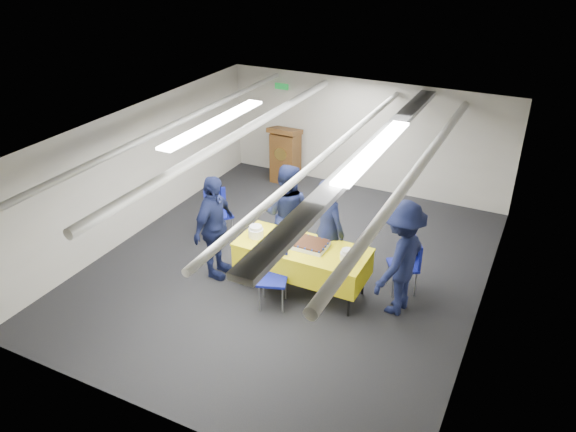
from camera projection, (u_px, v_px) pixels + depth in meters
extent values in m
plane|color=black|center=(289.00, 266.00, 9.27)|extent=(7.00, 7.00, 0.00)
cube|color=beige|center=(365.00, 136.00, 11.50)|extent=(6.00, 0.02, 2.30)
cube|color=beige|center=(138.00, 170.00, 9.91)|extent=(0.02, 7.00, 2.30)
cube|color=beige|center=(488.00, 248.00, 7.56)|extent=(0.02, 7.00, 2.30)
cube|color=silver|center=(290.00, 134.00, 8.20)|extent=(6.00, 7.00, 0.02)
cylinder|color=silver|center=(178.00, 122.00, 9.04)|extent=(0.10, 6.90, 0.10)
cylinder|color=silver|center=(237.00, 135.00, 8.62)|extent=(0.14, 6.90, 0.14)
cylinder|color=silver|center=(327.00, 153.00, 8.05)|extent=(0.10, 6.90, 0.10)
cylinder|color=silver|center=(416.00, 172.00, 7.56)|extent=(0.14, 6.90, 0.14)
cube|color=gray|center=(367.00, 154.00, 7.77)|extent=(0.28, 6.90, 0.08)
cube|color=white|center=(215.00, 123.00, 8.72)|extent=(0.25, 2.60, 0.04)
cube|color=white|center=(374.00, 150.00, 7.70)|extent=(0.25, 2.60, 0.04)
cube|color=#0C591E|center=(282.00, 86.00, 11.85)|extent=(0.30, 0.04, 0.12)
cylinder|color=black|center=(242.00, 275.00, 8.72)|extent=(0.04, 0.04, 0.36)
cylinder|color=black|center=(348.00, 306.00, 8.03)|extent=(0.04, 0.04, 0.36)
cylinder|color=black|center=(261.00, 256.00, 9.20)|extent=(0.04, 0.04, 0.36)
cylinder|color=black|center=(363.00, 284.00, 8.51)|extent=(0.04, 0.04, 0.36)
cube|color=yellow|center=(302.00, 259.00, 8.44)|extent=(1.98, 0.83, 0.39)
cube|color=yellow|center=(302.00, 247.00, 8.34)|extent=(2.00, 0.85, 0.03)
cube|color=white|center=(310.00, 245.00, 8.31)|extent=(0.51, 0.40, 0.06)
cube|color=black|center=(310.00, 243.00, 8.28)|extent=(0.49, 0.38, 0.03)
sphere|color=navy|center=(291.00, 245.00, 8.23)|extent=(0.04, 0.04, 0.04)
sphere|color=navy|center=(302.00, 234.00, 8.52)|extent=(0.04, 0.04, 0.04)
sphere|color=navy|center=(298.00, 247.00, 8.18)|extent=(0.04, 0.04, 0.04)
sphere|color=navy|center=(308.00, 236.00, 8.47)|extent=(0.04, 0.04, 0.04)
sphere|color=navy|center=(305.00, 249.00, 8.14)|extent=(0.04, 0.04, 0.04)
sphere|color=navy|center=(315.00, 237.00, 8.43)|extent=(0.04, 0.04, 0.04)
sphere|color=navy|center=(312.00, 250.00, 8.10)|extent=(0.04, 0.04, 0.04)
sphere|color=navy|center=(322.00, 239.00, 8.39)|extent=(0.04, 0.04, 0.04)
sphere|color=navy|center=(319.00, 252.00, 8.05)|extent=(0.04, 0.04, 0.04)
sphere|color=navy|center=(329.00, 241.00, 8.34)|extent=(0.04, 0.04, 0.04)
sphere|color=navy|center=(293.00, 242.00, 8.31)|extent=(0.04, 0.04, 0.04)
sphere|color=navy|center=(323.00, 249.00, 8.12)|extent=(0.04, 0.04, 0.04)
sphere|color=navy|center=(295.00, 239.00, 8.38)|extent=(0.04, 0.04, 0.04)
sphere|color=navy|center=(325.00, 247.00, 8.19)|extent=(0.04, 0.04, 0.04)
sphere|color=navy|center=(298.00, 236.00, 8.45)|extent=(0.04, 0.04, 0.04)
sphere|color=navy|center=(328.00, 244.00, 8.26)|extent=(0.04, 0.04, 0.04)
cylinder|color=white|center=(256.00, 233.00, 8.57)|extent=(0.23, 0.23, 0.13)
cylinder|color=white|center=(256.00, 227.00, 8.52)|extent=(0.19, 0.19, 0.05)
cylinder|color=white|center=(347.00, 256.00, 7.98)|extent=(0.20, 0.20, 0.12)
cylinder|color=white|center=(347.00, 251.00, 7.95)|extent=(0.16, 0.16, 0.05)
cube|color=brown|center=(286.00, 157.00, 12.06)|extent=(0.55, 0.45, 1.10)
cube|color=brown|center=(285.00, 131.00, 11.75)|extent=(0.62, 0.53, 0.21)
cylinder|color=gold|center=(280.00, 154.00, 11.80)|extent=(0.28, 0.02, 0.28)
cylinder|color=gray|center=(259.00, 299.00, 8.12)|extent=(0.02, 0.02, 0.43)
cylinder|color=gray|center=(283.00, 300.00, 8.08)|extent=(0.02, 0.02, 0.43)
cylinder|color=gray|center=(263.00, 285.00, 8.41)|extent=(0.02, 0.02, 0.43)
cylinder|color=gray|center=(286.00, 287.00, 8.37)|extent=(0.02, 0.02, 0.43)
cube|color=navy|center=(272.00, 279.00, 8.14)|extent=(0.53, 0.53, 0.04)
cube|color=navy|center=(274.00, 260.00, 8.20)|extent=(0.39, 0.17, 0.40)
cylinder|color=gray|center=(388.00, 273.00, 8.71)|extent=(0.02, 0.02, 0.43)
cylinder|color=gray|center=(393.00, 285.00, 8.41)|extent=(0.02, 0.02, 0.43)
cylinder|color=gray|center=(409.00, 272.00, 8.73)|extent=(0.02, 0.02, 0.43)
cylinder|color=gray|center=(415.00, 285.00, 8.43)|extent=(0.02, 0.02, 0.43)
cube|color=navy|center=(403.00, 266.00, 8.46)|extent=(0.57, 0.57, 0.04)
cube|color=navy|center=(417.00, 253.00, 8.37)|extent=(0.24, 0.37, 0.40)
cylinder|color=gray|center=(214.00, 233.00, 9.83)|extent=(0.02, 0.02, 0.43)
cylinder|color=gray|center=(232.00, 228.00, 9.96)|extent=(0.02, 0.02, 0.43)
cylinder|color=gray|center=(208.00, 224.00, 10.10)|extent=(0.02, 0.02, 0.43)
cylinder|color=gray|center=(226.00, 220.00, 10.23)|extent=(0.02, 0.02, 0.43)
cube|color=navy|center=(219.00, 215.00, 9.92)|extent=(0.59, 0.59, 0.04)
cube|color=navy|center=(215.00, 199.00, 9.97)|extent=(0.28, 0.34, 0.40)
imported|color=black|center=(327.00, 230.00, 8.58)|extent=(0.73, 0.60, 1.73)
imported|color=black|center=(286.00, 213.00, 9.12)|extent=(0.91, 0.76, 1.69)
imported|color=black|center=(214.00, 228.00, 8.67)|extent=(0.43, 1.01, 1.71)
imported|color=black|center=(400.00, 258.00, 7.85)|extent=(0.86, 1.23, 1.74)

